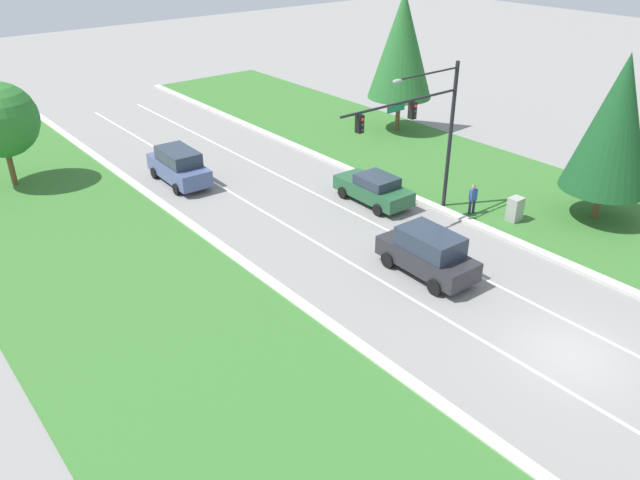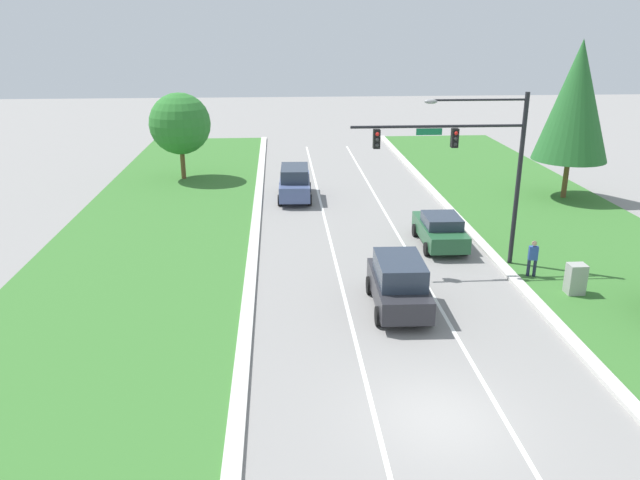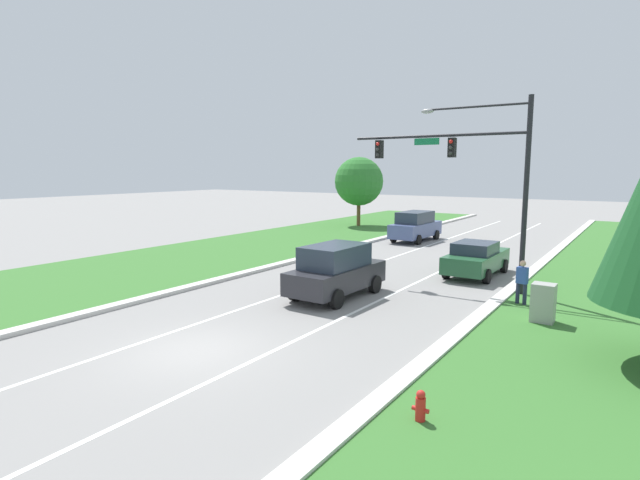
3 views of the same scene
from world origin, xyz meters
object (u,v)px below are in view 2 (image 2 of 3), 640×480
at_px(conifer_near_right_tree, 576,101).
at_px(traffic_signal_mast, 472,154).
at_px(slate_blue_suv, 295,183).
at_px(utility_cabinet, 576,280).
at_px(charcoal_suv, 399,283).
at_px(pedestrian, 533,257).
at_px(oak_near_left_tree, 180,124).
at_px(forest_sedan, 440,230).

bearing_deg(conifer_near_right_tree, traffic_signal_mast, -131.23).
height_order(slate_blue_suv, utility_cabinet, slate_blue_suv).
xyz_separation_m(traffic_signal_mast, charcoal_suv, (-3.81, -4.22, -4.10)).
distance_m(traffic_signal_mast, pedestrian, 5.15).
relative_size(traffic_signal_mast, pedestrian, 4.57).
height_order(utility_cabinet, oak_near_left_tree, oak_near_left_tree).
height_order(traffic_signal_mast, slate_blue_suv, traffic_signal_mast).
bearing_deg(oak_near_left_tree, conifer_near_right_tree, -15.26).
bearing_deg(forest_sedan, traffic_signal_mast, -80.43).
relative_size(traffic_signal_mast, charcoal_suv, 1.67).
bearing_deg(slate_blue_suv, traffic_signal_mast, -56.50).
relative_size(utility_cabinet, pedestrian, 0.79).
distance_m(slate_blue_suv, forest_sedan, 11.45).
height_order(traffic_signal_mast, utility_cabinet, traffic_signal_mast).
distance_m(charcoal_suv, oak_near_left_tree, 24.64).
relative_size(charcoal_suv, pedestrian, 2.74).
bearing_deg(charcoal_suv, utility_cabinet, 7.31).
distance_m(charcoal_suv, forest_sedan, 7.77).
distance_m(conifer_near_right_tree, oak_near_left_tree, 25.49).
distance_m(traffic_signal_mast, oak_near_left_tree, 23.11).
height_order(utility_cabinet, conifer_near_right_tree, conifer_near_right_tree).
xyz_separation_m(utility_cabinet, pedestrian, (-1.05, 1.88, 0.27)).
relative_size(traffic_signal_mast, utility_cabinet, 5.81).
xyz_separation_m(pedestrian, oak_near_left_tree, (-17.47, 19.15, 2.97)).
bearing_deg(traffic_signal_mast, pedestrian, -32.30).
xyz_separation_m(traffic_signal_mast, slate_blue_suv, (-7.30, 11.92, -4.10)).
distance_m(traffic_signal_mast, conifer_near_right_tree, 14.50).
distance_m(slate_blue_suv, utility_cabinet, 18.84).
bearing_deg(conifer_near_right_tree, forest_sedan, -140.84).
distance_m(slate_blue_suv, pedestrian, 16.70).
height_order(forest_sedan, conifer_near_right_tree, conifer_near_right_tree).
xyz_separation_m(forest_sedan, conifer_near_right_tree, (9.96, 8.11, 5.20)).
relative_size(traffic_signal_mast, slate_blue_suv, 1.56).
bearing_deg(oak_near_left_tree, traffic_signal_mast, -49.58).
bearing_deg(oak_near_left_tree, forest_sedan, -45.49).
bearing_deg(traffic_signal_mast, charcoal_suv, -132.10).
height_order(traffic_signal_mast, charcoal_suv, traffic_signal_mast).
xyz_separation_m(slate_blue_suv, charcoal_suv, (3.49, -16.14, 0.01)).
relative_size(slate_blue_suv, forest_sedan, 1.07).
distance_m(charcoal_suv, conifer_near_right_tree, 20.76).
height_order(charcoal_suv, conifer_near_right_tree, conifer_near_right_tree).
xyz_separation_m(traffic_signal_mast, forest_sedan, (-0.42, 2.77, -4.33)).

